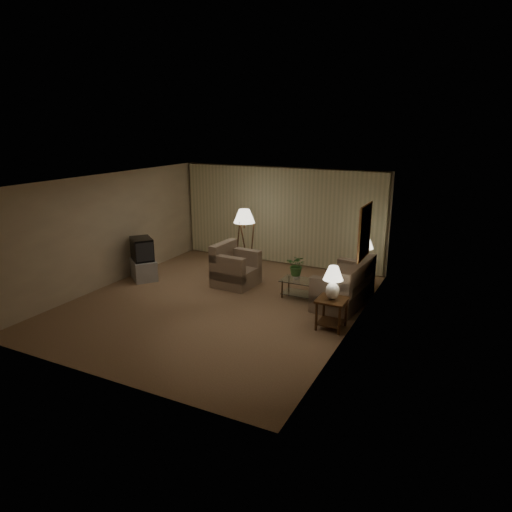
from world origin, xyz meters
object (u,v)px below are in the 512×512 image
at_px(side_table_far, 364,271).
at_px(vase, 297,276).
at_px(sofa, 343,287).
at_px(armchair, 236,269).
at_px(coffee_table, 303,286).
at_px(table_lamp_near, 333,280).
at_px(floor_lamp, 244,240).
at_px(table_lamp_far, 366,248).
at_px(tv_cabinet, 143,269).
at_px(crt_tv, 142,249).
at_px(side_table_near, 332,308).
at_px(ottoman, 240,267).

height_order(side_table_far, vase, side_table_far).
distance_m(sofa, armchair, 2.68).
bearing_deg(sofa, coffee_table, -78.96).
height_order(sofa, table_lamp_near, table_lamp_near).
relative_size(sofa, floor_lamp, 1.10).
distance_m(table_lamp_far, vase, 1.87).
relative_size(armchair, coffee_table, 1.10).
height_order(sofa, side_table_far, sofa).
bearing_deg(vase, table_lamp_far, 48.07).
relative_size(armchair, side_table_far, 1.79).
bearing_deg(floor_lamp, table_lamp_near, -36.62).
height_order(side_table_far, tv_cabinet, side_table_far).
height_order(crt_tv, vase, crt_tv).
distance_m(armchair, side_table_near, 3.14).
xyz_separation_m(table_lamp_far, crt_tv, (-5.20, -1.87, -0.19)).
relative_size(tv_cabinet, ottoman, 1.63).
distance_m(crt_tv, vase, 4.03).
relative_size(table_lamp_far, ottoman, 1.00).
xyz_separation_m(coffee_table, crt_tv, (-4.14, -0.52, 0.51)).
bearing_deg(vase, ottoman, 156.57).
relative_size(side_table_near, coffee_table, 0.61).
relative_size(floor_lamp, vase, 10.19).
height_order(side_table_near, vase, side_table_near).
bearing_deg(crt_tv, table_lamp_far, 57.87).
bearing_deg(tv_cabinet, side_table_far, 57.87).
height_order(crt_tv, ottoman, crt_tv).
xyz_separation_m(sofa, vase, (-1.06, -0.10, 0.11)).
xyz_separation_m(tv_cabinet, ottoman, (2.10, 1.34, -0.04)).
xyz_separation_m(crt_tv, ottoman, (2.10, 1.34, -0.57)).
height_order(coffee_table, floor_lamp, floor_lamp).
bearing_deg(floor_lamp, vase, -29.20).
relative_size(coffee_table, crt_tv, 1.21).
distance_m(floor_lamp, ottoman, 0.72).
distance_m(armchair, side_table_far, 3.10).
bearing_deg(side_table_far, tv_cabinet, -160.24).
relative_size(table_lamp_near, floor_lamp, 0.39).
bearing_deg(floor_lamp, ottoman, -89.82).
bearing_deg(table_lamp_far, sofa, -96.84).
bearing_deg(crt_tv, ottoman, 70.63).
distance_m(sofa, vase, 1.07).
height_order(table_lamp_far, floor_lamp, floor_lamp).
bearing_deg(table_lamp_far, crt_tv, -160.24).
bearing_deg(side_table_near, table_lamp_near, 90.00).
bearing_deg(ottoman, armchair, -69.77).
xyz_separation_m(side_table_near, tv_cabinet, (-5.20, 0.73, -0.16)).
distance_m(sofa, ottoman, 3.04).
bearing_deg(armchair, side_table_far, -62.74).
relative_size(sofa, armchair, 1.75).
distance_m(coffee_table, tv_cabinet, 4.17).
height_order(side_table_far, crt_tv, crt_tv).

